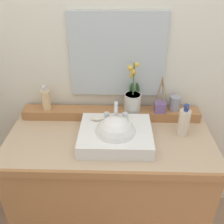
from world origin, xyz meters
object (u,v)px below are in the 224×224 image
Objects in this scene: reed_diffuser at (160,106)px; tumbler_cup at (175,103)px; sink_basin at (116,136)px; soap_dispenser at (46,99)px; soap_bar at (97,118)px; potted_plant at (133,99)px; lotion_bottle at (184,122)px.

tumbler_cup is at bearing 15.86° from reed_diffuser.
soap_dispenser is at bearing 150.58° from sink_basin.
soap_dispenser is at bearing 179.06° from reed_diffuser.
sink_basin is 1.66× the size of reed_diffuser.
potted_plant is at bearing 33.94° from soap_bar.
lotion_bottle is at bearing 11.84° from sink_basin.
potted_plant is at bearing 150.69° from lotion_bottle.
lotion_bottle is at bearing -52.71° from reed_diffuser.
tumbler_cup is at bearing 18.82° from soap_bar.
soap_bar is (-0.11, 0.10, 0.05)m from sink_basin.
tumbler_cup is (0.82, 0.02, -0.02)m from soap_dispenser.
soap_dispenser is 0.67× the size of reed_diffuser.
potted_plant is 0.27m from tumbler_cup.
reed_diffuser is at bearing -0.94° from soap_dispenser.
sink_basin is at bearing -168.16° from lotion_bottle.
sink_basin is 5.82× the size of soap_bar.
soap_dispenser reaches higher than tumbler_cup.
soap_bar is at bearing 137.45° from sink_basin.
reed_diffuser is (0.39, 0.14, 0.01)m from soap_bar.
sink_basin is at bearing -138.86° from reed_diffuser.
soap_dispenser is at bearing 168.63° from lotion_bottle.
soap_dispenser is (-0.34, 0.15, 0.04)m from soap_bar.
soap_dispenser is (-0.55, 0.01, -0.01)m from potted_plant.
soap_dispenser is at bearing -178.87° from tumbler_cup.
potted_plant is 0.55m from soap_dispenser.
reed_diffuser reaches higher than lotion_bottle.
reed_diffuser is (-0.10, -0.03, -0.01)m from tumbler_cup.
lotion_bottle is (0.29, -0.16, -0.06)m from potted_plant.
soap_dispenser is at bearing 155.99° from soap_bar.
soap_dispenser is at bearing 179.47° from potted_plant.
soap_bar is at bearing -24.01° from soap_dispenser.
reed_diffuser is at bearing -2.26° from potted_plant.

